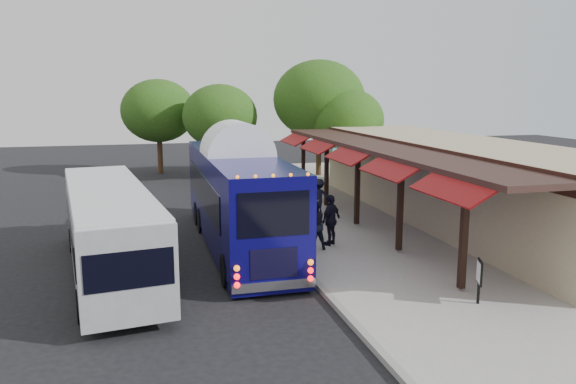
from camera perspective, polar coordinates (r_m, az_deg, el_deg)
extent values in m
plane|color=black|center=(18.98, 0.73, -7.34)|extent=(90.00, 90.00, 0.00)
cube|color=#9E9B93|center=(24.25, 9.65, -3.37)|extent=(10.00, 40.00, 0.15)
cube|color=gray|center=(22.70, -1.85, -4.17)|extent=(0.20, 40.00, 0.16)
cube|color=tan|center=(25.54, 16.94, 0.97)|extent=(5.00, 20.00, 3.60)
cube|color=black|center=(24.12, 12.01, 4.26)|extent=(0.06, 20.00, 0.60)
cube|color=#331E19|center=(23.65, 9.67, 4.47)|extent=(2.60, 20.00, 0.18)
cube|color=black|center=(16.43, 17.44, -4.09)|extent=(0.18, 0.18, 3.16)
cube|color=maroon|center=(15.93, 16.39, 0.48)|extent=(1.00, 3.20, 0.57)
cube|color=black|center=(19.83, 11.33, -1.37)|extent=(0.18, 0.18, 3.16)
cube|color=maroon|center=(19.42, 10.33, 2.44)|extent=(1.00, 3.20, 0.57)
cube|color=black|center=(23.43, 7.06, 0.54)|extent=(0.18, 0.18, 3.16)
cube|color=maroon|center=(23.08, 6.14, 3.79)|extent=(1.00, 3.20, 0.57)
cube|color=black|center=(27.13, 3.93, 1.94)|extent=(0.18, 0.18, 3.16)
cube|color=maroon|center=(26.83, 3.10, 4.75)|extent=(1.00, 3.20, 0.57)
cube|color=black|center=(30.91, 1.56, 2.99)|extent=(0.18, 0.18, 3.16)
cube|color=maroon|center=(30.65, 0.80, 5.46)|extent=(1.00, 3.20, 0.57)
sphere|color=teal|center=(18.10, 15.41, 0.80)|extent=(0.26, 0.26, 0.26)
sphere|color=teal|center=(22.52, 9.05, 2.86)|extent=(0.26, 0.26, 0.26)
sphere|color=teal|center=(27.13, 4.80, 4.21)|extent=(0.26, 0.26, 0.26)
cube|color=#0B0757|center=(20.84, -5.15, -0.27)|extent=(2.49, 11.50, 3.02)
cube|color=#0B0757|center=(21.21, -5.08, -4.66)|extent=(2.45, 11.38, 0.34)
ellipsoid|color=white|center=(20.62, -5.22, 3.80)|extent=(2.49, 11.27, 0.54)
cube|color=black|center=(15.21, -1.54, -2.28)|extent=(2.00, 0.04, 1.24)
cube|color=silver|center=(15.84, -1.56, -9.44)|extent=(2.39, 0.18, 0.27)
sphere|color=#FF0C0C|center=(15.49, -5.31, -8.98)|extent=(0.17, 0.17, 0.17)
sphere|color=#FF0C0C|center=(15.94, 2.22, -8.37)|extent=(0.17, 0.17, 0.17)
cylinder|color=black|center=(16.85, -6.30, -7.93)|extent=(0.29, 1.00, 1.00)
cylinder|color=black|center=(17.29, 1.03, -7.39)|extent=(0.29, 1.00, 1.00)
cylinder|color=black|center=(24.56, -9.09, -2.16)|extent=(0.29, 1.00, 1.00)
cylinder|color=black|center=(24.87, -4.01, -1.90)|extent=(0.29, 1.00, 1.00)
cube|color=gray|center=(18.45, -17.70, -3.48)|extent=(3.63, 10.59, 2.39)
cube|color=black|center=(18.51, -21.26, -3.01)|extent=(1.21, 8.75, 0.90)
cube|color=black|center=(18.37, -14.19, -2.71)|extent=(1.21, 8.75, 0.90)
cube|color=silver|center=(18.21, -17.91, 0.29)|extent=(3.55, 10.37, 0.09)
cylinder|color=black|center=(15.40, -22.05, -10.70)|extent=(0.37, 0.89, 0.87)
cylinder|color=black|center=(15.25, -14.17, -10.44)|extent=(0.37, 0.89, 0.87)
cylinder|color=black|center=(21.80, -19.89, -4.44)|extent=(0.37, 0.89, 0.87)
cylinder|color=black|center=(21.70, -14.42, -4.21)|extent=(0.37, 0.89, 0.87)
imported|color=black|center=(19.99, 1.57, -3.58)|extent=(0.59, 0.39, 1.61)
imported|color=black|center=(19.88, 2.67, -3.35)|extent=(0.98, 0.82, 1.82)
imported|color=black|center=(20.55, 4.38, -2.84)|extent=(1.14, 1.04, 1.87)
imported|color=black|center=(25.69, 3.16, -0.44)|extent=(1.20, 0.96, 1.62)
cube|color=black|center=(15.87, 18.84, -8.65)|extent=(0.09, 0.09, 1.20)
cube|color=black|center=(15.79, 18.90, -7.71)|extent=(0.25, 0.52, 0.65)
cube|color=white|center=(15.77, 18.80, -7.73)|extent=(0.19, 0.43, 0.55)
cylinder|color=#382314|center=(36.70, -6.84, 3.43)|extent=(0.36, 0.36, 2.77)
ellipsoid|color=#244812|center=(36.48, -6.93, 7.66)|extent=(4.79, 4.79, 4.07)
cylinder|color=#382314|center=(37.39, 3.14, 4.17)|extent=(0.36, 0.36, 3.48)
ellipsoid|color=#244812|center=(37.18, 3.19, 9.39)|extent=(6.02, 6.02, 5.11)
cylinder|color=#382314|center=(36.00, 6.00, 3.21)|extent=(0.36, 0.36, 2.64)
ellipsoid|color=#244812|center=(35.77, 6.08, 7.32)|extent=(4.57, 4.57, 3.88)
cylinder|color=#382314|center=(40.11, -12.87, 3.95)|extent=(0.36, 0.36, 2.94)
ellipsoid|color=#244812|center=(39.90, -13.04, 8.05)|extent=(5.07, 5.07, 4.31)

